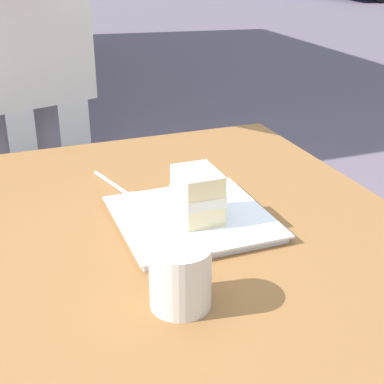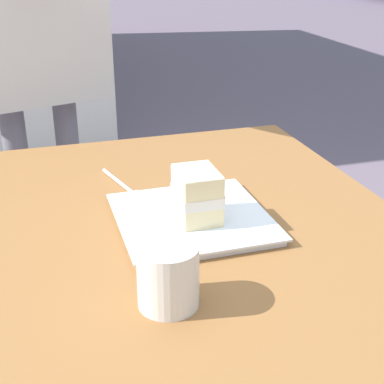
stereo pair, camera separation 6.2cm
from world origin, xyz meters
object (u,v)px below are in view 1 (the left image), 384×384
Objects in this scene: cake_slice at (198,195)px; diner_person at (7,13)px; patio_table at (206,314)px; coffee_cup at (180,276)px; dessert_fork at (117,187)px; dessert_plate at (192,219)px.

diner_person reaches higher than cake_slice.
coffee_cup reaches higher than patio_table.
dessert_fork is 0.42m from coffee_cup.
dessert_plate reaches higher than patio_table.
coffee_cup reaches higher than dessert_fork.
dessert_plate is 0.25m from coffee_cup.
cake_slice reaches higher than patio_table.
patio_table is 0.17m from dessert_plate.
patio_table is 1.01m from diner_person.
diner_person is (-0.77, -0.23, 0.28)m from dessert_plate.
coffee_cup is (0.21, -0.11, -0.01)m from cake_slice.
diner_person is (-0.79, -0.24, 0.23)m from cake_slice.
diner_person reaches higher than dessert_plate.
dessert_fork is at bearing 178.29° from coffee_cup.
cake_slice is at bearing 20.19° from dessert_plate.
dessert_plate is at bearing 155.45° from coffee_cup.
dessert_plate is 2.91× the size of cake_slice.
dessert_fork is at bearing 13.86° from diner_person.
patio_table is 13.44× the size of coffee_cup.
diner_person reaches higher than coffee_cup.
coffee_cup is 1.04m from diner_person.
patio_table is 13.52× the size of cake_slice.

